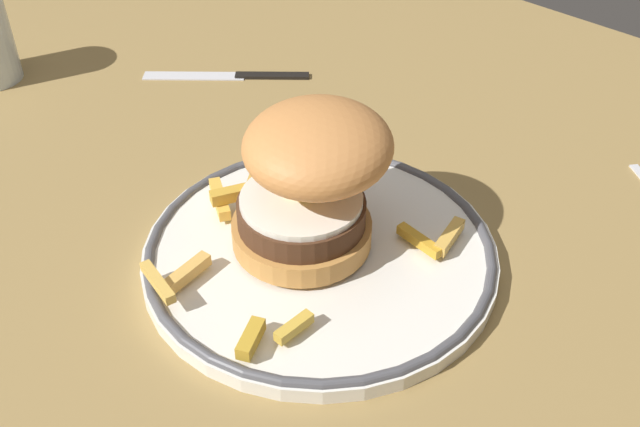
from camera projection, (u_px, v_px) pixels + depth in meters
The scene contains 5 objects.
ground_plane at pixel (307, 222), 63.82cm from camera, with size 146.08×100.41×4.00cm, color olive.
dinner_plate at pixel (320, 252), 56.52cm from camera, with size 27.11×27.11×1.60cm.
burger at pixel (311, 178), 53.37cm from camera, with size 14.54×14.69×10.90cm.
fries_pile at pixel (277, 235), 55.76cm from camera, with size 19.37×21.66×2.39cm.
knife at pixel (240, 75), 79.86cm from camera, with size 14.08×13.48×0.70cm.
Camera 1 is at (35.22, -34.53, 38.51)cm, focal length 41.37 mm.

